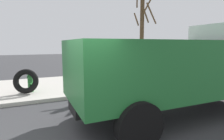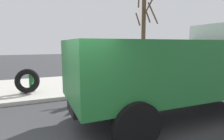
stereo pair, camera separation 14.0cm
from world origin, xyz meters
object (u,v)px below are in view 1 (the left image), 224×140
fire_hydrant (30,82)px  dump_truck_green (186,65)px  bare_tree (142,36)px  loose_tire (26,81)px

fire_hydrant → dump_truck_green: dump_truck_green is taller
fire_hydrant → dump_truck_green: 6.52m
fire_hydrant → bare_tree: size_ratio=0.16×
dump_truck_green → bare_tree: bare_tree is taller
fire_hydrant → loose_tire: 0.31m
fire_hydrant → loose_tire: loose_tire is taller
loose_tire → bare_tree: bearing=6.9°
loose_tire → bare_tree: 6.76m
loose_tire → bare_tree: bare_tree is taller
loose_tire → dump_truck_green: (4.78, -4.27, 0.92)m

